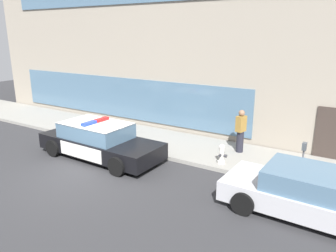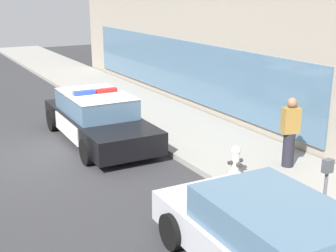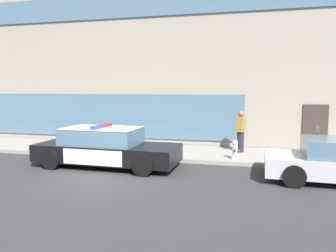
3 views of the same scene
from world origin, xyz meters
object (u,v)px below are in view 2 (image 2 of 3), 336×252
fire_hydrant (235,161)px  car_down_street (275,243)px  police_cruiser (98,118)px  parking_meter (326,182)px  pedestrian_on_sidewalk (290,132)px

fire_hydrant → car_down_street: (3.29, -1.81, 0.13)m
fire_hydrant → car_down_street: 3.76m
police_cruiser → parking_meter: 7.34m
fire_hydrant → police_cruiser: bearing=-160.2°
police_cruiser → fire_hydrant: bearing=21.1°
car_down_street → pedestrian_on_sidewalk: bearing=135.5°
police_cruiser → car_down_street: (7.74, -0.20, -0.05)m
fire_hydrant → parking_meter: (2.75, -0.18, 0.58)m
police_cruiser → pedestrian_on_sidewalk: bearing=35.2°
fire_hydrant → parking_meter: size_ratio=0.54×
fire_hydrant → parking_meter: 2.81m
pedestrian_on_sidewalk → fire_hydrant: bearing=-79.4°
fire_hydrant → car_down_street: bearing=-28.8°
car_down_street → parking_meter: size_ratio=3.48×
pedestrian_on_sidewalk → parking_meter: size_ratio=1.28×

